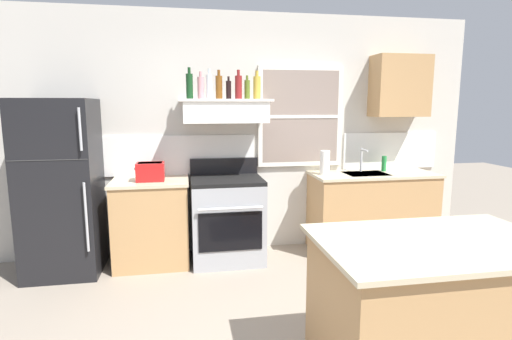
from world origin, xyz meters
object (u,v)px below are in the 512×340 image
object	(u,v)px
toaster	(150,171)
bottle_clear_tall	(209,86)
bottle_balsamic_dark	(229,90)
bottle_red_label_wine	(238,87)
stove_range	(227,218)
paper_towel_roll	(325,163)
bottle_amber_wine	(219,87)
bottle_champagne_gold_foil	(257,87)
refrigerator	(62,188)
bottle_olive_oil_square	(247,89)
bottle_dark_green_wine	(190,86)
dish_soap_bottle	(384,164)
bottle_rose_pink	(201,88)
kitchen_island	(433,312)

from	to	relation	value
toaster	bottle_clear_tall	bearing A→B (deg)	8.55
bottle_balsamic_dark	bottle_red_label_wine	xyz separation A→B (m)	(0.10, -0.01, 0.03)
stove_range	paper_towel_roll	size ratio (longest dim) A/B	4.04
bottle_amber_wine	bottle_champagne_gold_foil	distance (m)	0.41
stove_range	bottle_red_label_wine	bearing A→B (deg)	33.15
refrigerator	toaster	world-z (taller)	refrigerator
bottle_olive_oil_square	bottle_dark_green_wine	bearing A→B (deg)	-174.99
bottle_champagne_gold_foil	bottle_amber_wine	bearing A→B (deg)	179.91
toaster	bottle_amber_wine	size ratio (longest dim) A/B	0.98
bottle_clear_tall	bottle_olive_oil_square	distance (m)	0.41
toaster	stove_range	xyz separation A→B (m)	(0.79, 0.01, -0.54)
bottle_dark_green_wine	bottle_champagne_gold_foil	world-z (taller)	bottle_dark_green_wine
bottle_dark_green_wine	toaster	bearing A→B (deg)	-165.66
bottle_dark_green_wine	dish_soap_bottle	xyz separation A→B (m)	(2.25, 0.03, -0.88)
bottle_clear_tall	bottle_red_label_wine	distance (m)	0.31
bottle_dark_green_wine	bottle_red_label_wine	bearing A→B (deg)	-0.69
bottle_rose_pink	bottle_amber_wine	xyz separation A→B (m)	(0.19, 0.03, 0.01)
bottle_amber_wine	bottle_olive_oil_square	xyz separation A→B (m)	(0.30, 0.02, -0.02)
bottle_dark_green_wine	refrigerator	bearing A→B (deg)	-174.42
bottle_red_label_wine	bottle_dark_green_wine	bearing A→B (deg)	179.31
bottle_dark_green_wine	bottle_clear_tall	world-z (taller)	bottle_dark_green_wine
stove_range	bottle_rose_pink	world-z (taller)	bottle_rose_pink
bottle_rose_pink	bottle_red_label_wine	xyz separation A→B (m)	(0.40, -0.01, 0.01)
refrigerator	toaster	xyz separation A→B (m)	(0.86, 0.02, 0.14)
bottle_amber_wine	dish_soap_bottle	world-z (taller)	bottle_amber_wine
paper_towel_roll	refrigerator	bearing A→B (deg)	-178.75
dish_soap_bottle	bottle_red_label_wine	bearing A→B (deg)	-178.64
refrigerator	bottle_clear_tall	world-z (taller)	bottle_clear_tall
toaster	paper_towel_roll	xyz separation A→B (m)	(1.90, 0.04, 0.04)
paper_towel_roll	bottle_olive_oil_square	bearing A→B (deg)	172.16
bottle_rose_pink	bottle_amber_wine	world-z (taller)	bottle_amber_wine
bottle_dark_green_wine	bottle_clear_tall	distance (m)	0.20
kitchen_island	bottle_red_label_wine	bearing A→B (deg)	110.38
bottle_red_label_wine	dish_soap_bottle	bearing A→B (deg)	1.36
bottle_amber_wine	paper_towel_roll	xyz separation A→B (m)	(1.17, -0.09, -0.83)
bottle_dark_green_wine	bottle_red_label_wine	size ratio (longest dim) A/B	1.06
bottle_rose_pink	dish_soap_bottle	size ratio (longest dim) A/B	1.57
bottle_clear_tall	kitchen_island	size ratio (longest dim) A/B	0.22
refrigerator	bottle_balsamic_dark	world-z (taller)	bottle_balsamic_dark
bottle_amber_wine	paper_towel_roll	distance (m)	1.43
bottle_balsamic_dark	dish_soap_bottle	world-z (taller)	bottle_balsamic_dark
bottle_dark_green_wine	bottle_champagne_gold_foil	xyz separation A→B (m)	(0.72, 0.03, -0.01)
bottle_olive_oil_square	bottle_champagne_gold_foil	world-z (taller)	bottle_champagne_gold_foil
refrigerator	bottle_amber_wine	xyz separation A→B (m)	(1.59, 0.15, 1.00)
refrigerator	kitchen_island	size ratio (longest dim) A/B	1.25
bottle_champagne_gold_foil	bottle_dark_green_wine	bearing A→B (deg)	-177.72
bottle_rose_pink	bottle_red_label_wine	size ratio (longest dim) A/B	0.93
bottle_rose_pink	bottle_champagne_gold_foil	world-z (taller)	bottle_champagne_gold_foil
refrigerator	stove_range	distance (m)	1.70
bottle_amber_wine	dish_soap_bottle	xyz separation A→B (m)	(1.94, 0.01, -0.87)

